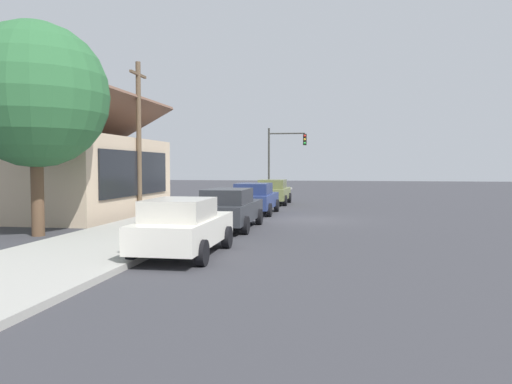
{
  "coord_description": "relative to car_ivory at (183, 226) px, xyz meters",
  "views": [
    {
      "loc": [
        -22.73,
        -1.47,
        2.47
      ],
      "look_at": [
        -0.49,
        2.28,
        1.28
      ],
      "focal_mm": 34.81,
      "sensor_mm": 36.0,
      "label": 1
    }
  ],
  "objects": [
    {
      "name": "car_olive",
      "position": [
        18.62,
        0.0,
        -0.0
      ],
      "size": [
        4.31,
        2.03,
        1.59
      ],
      "rotation": [
        0.0,
        0.0,
        0.0
      ],
      "color": "olive",
      "rests_on": "ground"
    },
    {
      "name": "utility_pole_wooden",
      "position": [
        10.01,
        5.46,
        3.11
      ],
      "size": [
        1.8,
        0.24,
        7.5
      ],
      "color": "brown",
      "rests_on": "ground"
    },
    {
      "name": "storefront_building",
      "position": [
        9.95,
        9.25,
        1.25
      ],
      "size": [
        10.35,
        7.64,
        5.92
      ],
      "color": "#CCB293",
      "rests_on": "ground"
    },
    {
      "name": "shade_tree",
      "position": [
        2.88,
        6.25,
        4.1
      ],
      "size": [
        5.05,
        5.05,
        7.45
      ],
      "color": "brown",
      "rests_on": "ground"
    },
    {
      "name": "car_navy",
      "position": [
        12.02,
        0.07,
        0.0
      ],
      "size": [
        4.4,
        2.11,
        1.59
      ],
      "rotation": [
        0.0,
        0.0,
        -0.01
      ],
      "color": "navy",
      "rests_on": "ground"
    },
    {
      "name": "fire_hydrant_red",
      "position": [
        6.31,
        1.46,
        -0.32
      ],
      "size": [
        0.22,
        0.22,
        0.71
      ],
      "color": "red",
      "rests_on": "sidewalk_curb"
    },
    {
      "name": "sidewalk_curb",
      "position": [
        9.77,
        2.86,
        -0.73
      ],
      "size": [
        60.0,
        4.2,
        0.16
      ],
      "primitive_type": "cube",
      "color": "#A3A099",
      "rests_on": "ground"
    },
    {
      "name": "traffic_light_main",
      "position": [
        22.73,
        -0.2,
        2.68
      ],
      "size": [
        0.37,
        2.79,
        5.2
      ],
      "color": "#383833",
      "rests_on": "ground"
    },
    {
      "name": "car_ivory",
      "position": [
        0.0,
        0.0,
        0.0
      ],
      "size": [
        4.41,
        2.0,
        1.59
      ],
      "rotation": [
        0.0,
        0.0,
        -0.0
      ],
      "color": "silver",
      "rests_on": "ground"
    },
    {
      "name": "car_charcoal",
      "position": [
        5.87,
        0.01,
        0.0
      ],
      "size": [
        4.86,
        2.03,
        1.59
      ],
      "rotation": [
        0.0,
        0.0,
        -0.01
      ],
      "color": "#2D3035",
      "rests_on": "ground"
    },
    {
      "name": "ground_plane",
      "position": [
        9.77,
        -2.74,
        -0.81
      ],
      "size": [
        120.0,
        120.0,
        0.0
      ],
      "primitive_type": "plane",
      "color": "#38383D"
    }
  ]
}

